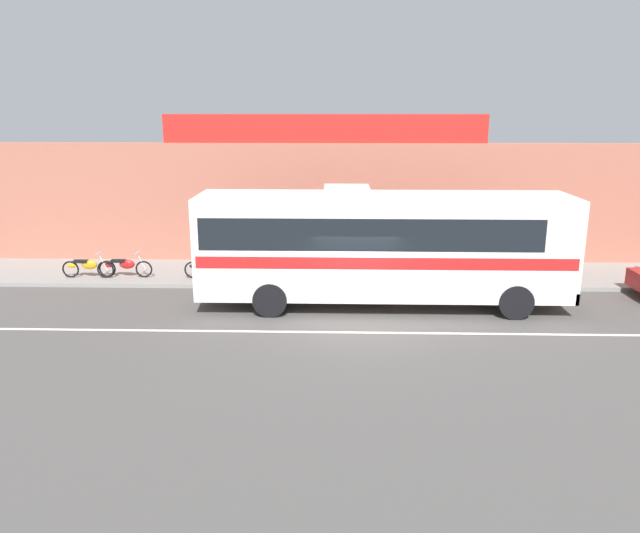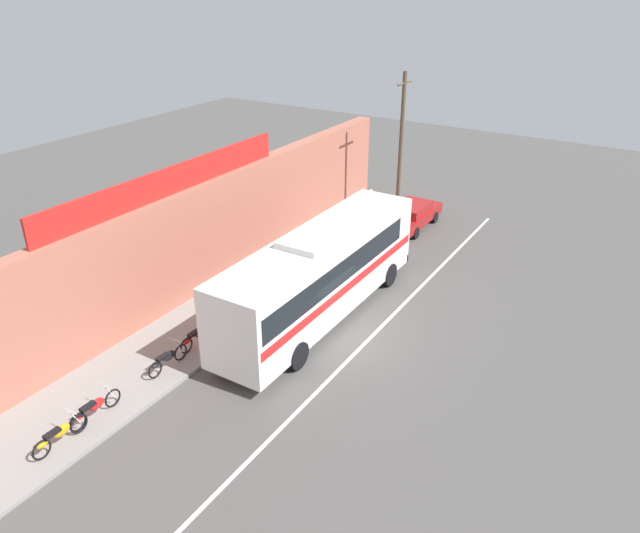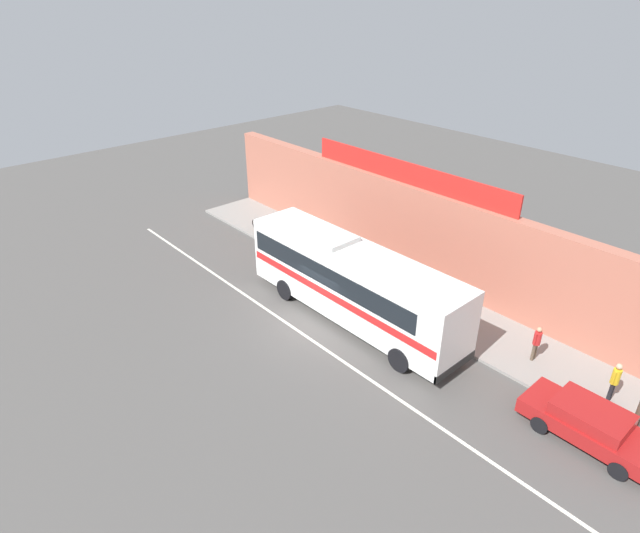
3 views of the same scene
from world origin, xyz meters
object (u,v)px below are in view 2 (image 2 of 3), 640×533
Objects in this scene: parked_car at (411,215)px; motorcycle_black at (59,434)px; utility_pole at (401,144)px; motorcycle_purple at (94,407)px; pedestrian_by_curb at (292,257)px; motorcycle_orange at (198,335)px; motorcycle_blue at (167,359)px; pedestrian_far_left at (370,201)px; intercity_bus at (319,272)px; pedestrian_near_shop at (339,220)px.

parked_car reaches higher than motorcycle_black.
motorcycle_purple is at bearing 178.55° from utility_pole.
motorcycle_orange is at bearing -178.12° from pedestrian_by_curb.
motorcycle_blue is 16.44m from pedestrian_far_left.
utility_pole reaches higher than intercity_bus.
pedestrian_near_shop is (13.31, 0.79, 0.48)m from motorcycle_blue.
motorcycle_black is 0.97× the size of motorcycle_purple.
utility_pole is 22.39m from motorcycle_black.
pedestrian_by_curb is (12.66, 0.39, 0.53)m from motorcycle_black.
utility_pole is 4.65× the size of pedestrian_far_left.
pedestrian_near_shop reaches higher than motorcycle_purple.
pedestrian_near_shop is (7.32, 3.32, -1.02)m from intercity_bus.
motorcycle_orange is (4.80, 0.07, 0.00)m from motorcycle_purple.
parked_car reaches higher than motorcycle_purple.
utility_pole is at bearing 53.68° from parked_car.
pedestrian_near_shop is at bearing 176.57° from pedestrian_far_left.
pedestrian_far_left reaches higher than motorcycle_purple.
pedestrian_far_left is 3.12m from pedestrian_near_shop.
utility_pole is at bearing -2.14° from motorcycle_orange.
pedestrian_by_curb is at bearing 2.32° from motorcycle_blue.
parked_car is 0.57× the size of utility_pole.
pedestrian_far_left reaches higher than pedestrian_near_shop.
motorcycle_blue is 3.09m from motorcycle_purple.
motorcycle_purple is 1.25× the size of pedestrian_near_shop.
parked_car is (10.71, 0.75, -1.33)m from intercity_bus.
utility_pole is 4.07× the size of motorcycle_orange.
motorcycle_orange is 11.63m from pedestrian_near_shop.
utility_pole reaches higher than pedestrian_near_shop.
parked_car is at bearing -126.32° from utility_pole.
parked_car is 2.31× the size of motorcycle_purple.
pedestrian_far_left is (16.42, 0.60, 0.56)m from motorcycle_blue.
motorcycle_blue is (-16.69, 1.79, -0.17)m from parked_car.
motorcycle_orange is (-15.95, 0.60, -3.66)m from utility_pole.
intercity_bus is 1.46× the size of utility_pole.
utility_pole is 16.38m from motorcycle_orange.
parked_car is at bearing -6.11° from motorcycle_blue.
pedestrian_by_curb is at bearing 1.74° from motorcycle_black.
utility_pole is at bearing -1.10° from motorcycle_black.
motorcycle_black is 1.12× the size of pedestrian_far_left.
motorcycle_black is 17.77m from pedestrian_near_shop.
motorcycle_orange is 1.23× the size of pedestrian_near_shop.
utility_pole is at bearing -41.09° from pedestrian_far_left.
motorcycle_black is (-4.43, -0.05, 0.00)m from motorcycle_blue.
utility_pole is 3.50m from pedestrian_far_left.
motorcycle_orange is (-4.28, 2.65, -1.50)m from intercity_bus.
pedestrian_far_left reaches higher than motorcycle_orange.
pedestrian_far_left is at bearing 16.73° from intercity_bus.
motorcycle_black is at bearing -178.26° from pedestrian_by_curb.
motorcycle_black is at bearing -175.80° from motorcycle_purple.
parked_car is at bearing -83.43° from pedestrian_far_left.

